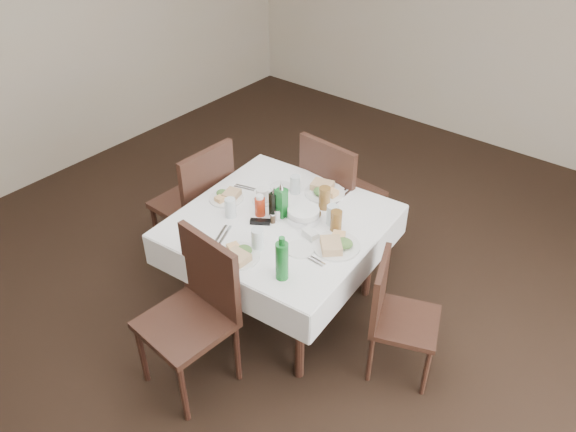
% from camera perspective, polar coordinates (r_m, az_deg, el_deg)
% --- Properties ---
extents(ground_plane, '(7.00, 7.00, 0.00)m').
position_cam_1_polar(ground_plane, '(3.96, -1.56, -11.14)').
color(ground_plane, black).
extents(room_shell, '(6.04, 7.04, 2.80)m').
position_cam_1_polar(room_shell, '(2.95, -2.10, 12.27)').
color(room_shell, beige).
rests_on(room_shell, ground).
extents(dining_table, '(1.34, 1.34, 0.76)m').
position_cam_1_polar(dining_table, '(3.66, -0.77, -1.42)').
color(dining_table, black).
rests_on(dining_table, ground).
extents(chair_north, '(0.53, 0.53, 1.04)m').
position_cam_1_polar(chair_north, '(4.22, 4.91, 2.58)').
color(chair_north, black).
rests_on(chair_north, ground).
extents(chair_south, '(0.51, 0.51, 0.99)m').
position_cam_1_polar(chair_south, '(3.33, -9.21, -8.93)').
color(chair_south, black).
rests_on(chair_south, ground).
extents(chair_east, '(0.50, 0.50, 0.82)m').
position_cam_1_polar(chair_east, '(3.46, 10.68, -9.43)').
color(chair_east, black).
rests_on(chair_east, ground).
extents(chair_west, '(0.49, 0.49, 1.02)m').
position_cam_1_polar(chair_west, '(4.19, -9.03, 1.81)').
color(chair_west, black).
rests_on(chair_west, ground).
extents(meal_north, '(0.28, 0.28, 0.06)m').
position_cam_1_polar(meal_north, '(3.86, 3.67, 2.63)').
color(meal_north, white).
rests_on(meal_north, dining_table).
extents(meal_south, '(0.26, 0.26, 0.06)m').
position_cam_1_polar(meal_south, '(3.31, -5.03, -3.91)').
color(meal_south, white).
rests_on(meal_south, dining_table).
extents(meal_east, '(0.29, 0.29, 0.06)m').
position_cam_1_polar(meal_east, '(3.37, 4.92, -2.90)').
color(meal_east, white).
rests_on(meal_east, dining_table).
extents(meal_west, '(0.23, 0.23, 0.05)m').
position_cam_1_polar(meal_west, '(3.82, -6.24, 2.02)').
color(meal_west, white).
rests_on(meal_west, dining_table).
extents(side_plate_a, '(0.15, 0.15, 0.01)m').
position_cam_1_polar(side_plate_a, '(3.92, -0.72, 2.97)').
color(side_plate_a, white).
rests_on(side_plate_a, dining_table).
extents(side_plate_b, '(0.17, 0.17, 0.01)m').
position_cam_1_polar(side_plate_b, '(3.36, 1.23, -3.39)').
color(side_plate_b, white).
rests_on(side_plate_b, dining_table).
extents(water_n, '(0.07, 0.07, 0.13)m').
position_cam_1_polar(water_n, '(3.84, 0.73, 3.22)').
color(water_n, silver).
rests_on(water_n, dining_table).
extents(water_s, '(0.07, 0.07, 0.14)m').
position_cam_1_polar(water_s, '(3.34, -3.11, -2.36)').
color(water_s, silver).
rests_on(water_s, dining_table).
extents(water_e, '(0.07, 0.07, 0.14)m').
position_cam_1_polar(water_e, '(3.54, 4.52, 0.10)').
color(water_e, silver).
rests_on(water_e, dining_table).
extents(water_w, '(0.07, 0.07, 0.13)m').
position_cam_1_polar(water_w, '(3.62, -5.87, 0.83)').
color(water_w, silver).
rests_on(water_w, dining_table).
extents(iced_tea_a, '(0.08, 0.08, 0.16)m').
position_cam_1_polar(iced_tea_a, '(3.68, 3.73, 1.84)').
color(iced_tea_a, brown).
rests_on(iced_tea_a, dining_table).
extents(iced_tea_b, '(0.07, 0.07, 0.15)m').
position_cam_1_polar(iced_tea_b, '(3.48, 4.91, -0.57)').
color(iced_tea_b, brown).
rests_on(iced_tea_b, dining_table).
extents(bread_basket, '(0.23, 0.23, 0.08)m').
position_cam_1_polar(bread_basket, '(3.60, 1.58, 0.18)').
color(bread_basket, silver).
rests_on(bread_basket, dining_table).
extents(oil_cruet_dark, '(0.05, 0.05, 0.21)m').
position_cam_1_polar(oil_cruet_dark, '(3.60, -1.41, 1.34)').
color(oil_cruet_dark, black).
rests_on(oil_cruet_dark, dining_table).
extents(oil_cruet_green, '(0.06, 0.06, 0.26)m').
position_cam_1_polar(oil_cruet_green, '(3.58, -0.67, 1.49)').
color(oil_cruet_green, '#166B25').
rests_on(oil_cruet_green, dining_table).
extents(ketchup_bottle, '(0.07, 0.07, 0.15)m').
position_cam_1_polar(ketchup_bottle, '(3.62, -2.87, 1.05)').
color(ketchup_bottle, '#B02C12').
rests_on(ketchup_bottle, dining_table).
extents(salt_shaker, '(0.03, 0.03, 0.08)m').
position_cam_1_polar(salt_shaker, '(3.58, -1.09, 0.12)').
color(salt_shaker, white).
rests_on(salt_shaker, dining_table).
extents(pepper_shaker, '(0.03, 0.03, 0.07)m').
position_cam_1_polar(pepper_shaker, '(3.56, -1.56, -0.21)').
color(pepper_shaker, '#432F1F').
rests_on(pepper_shaker, dining_table).
extents(coffee_mug, '(0.14, 0.14, 0.10)m').
position_cam_1_polar(coffee_mug, '(3.75, -2.57, 2.05)').
color(coffee_mug, white).
rests_on(coffee_mug, dining_table).
extents(sunglasses, '(0.13, 0.11, 0.03)m').
position_cam_1_polar(sunglasses, '(3.57, -2.84, -0.58)').
color(sunglasses, black).
rests_on(sunglasses, dining_table).
extents(green_bottle, '(0.07, 0.07, 0.28)m').
position_cam_1_polar(green_bottle, '(3.09, -0.62, -4.52)').
color(green_bottle, '#166B25').
rests_on(green_bottle, dining_table).
extents(sugar_caddy, '(0.11, 0.08, 0.05)m').
position_cam_1_polar(sugar_caddy, '(3.44, 2.26, -1.85)').
color(sugar_caddy, white).
rests_on(sugar_caddy, dining_table).
extents(cutlery_n, '(0.07, 0.21, 0.01)m').
position_cam_1_polar(cutlery_n, '(3.84, 5.42, 2.04)').
color(cutlery_n, silver).
rests_on(cutlery_n, dining_table).
extents(cutlery_s, '(0.12, 0.20, 0.01)m').
position_cam_1_polar(cutlery_s, '(3.50, -6.63, -1.88)').
color(cutlery_s, silver).
rests_on(cutlery_s, dining_table).
extents(cutlery_e, '(0.16, 0.05, 0.01)m').
position_cam_1_polar(cutlery_e, '(3.29, 2.60, -4.46)').
color(cutlery_e, silver).
rests_on(cutlery_e, dining_table).
extents(cutlery_w, '(0.16, 0.08, 0.01)m').
position_cam_1_polar(cutlery_w, '(3.93, -4.41, 2.89)').
color(cutlery_w, silver).
rests_on(cutlery_w, dining_table).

